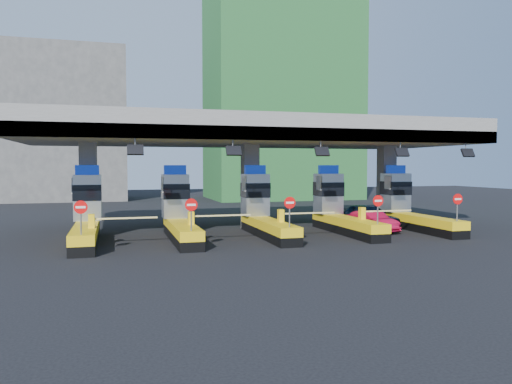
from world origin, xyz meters
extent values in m
plane|color=black|center=(0.00, 0.00, 0.00)|extent=(120.00, 120.00, 0.00)
cube|color=slate|center=(0.00, 3.00, 6.25)|extent=(28.00, 12.00, 1.50)
cube|color=#4C4C49|center=(0.00, -2.70, 5.85)|extent=(28.00, 0.60, 0.70)
cube|color=slate|center=(-10.00, 3.00, 2.75)|extent=(1.00, 1.00, 5.50)
cube|color=slate|center=(0.00, 3.00, 2.75)|extent=(1.00, 1.00, 5.50)
cube|color=slate|center=(10.00, 3.00, 2.75)|extent=(1.00, 1.00, 5.50)
cylinder|color=slate|center=(-7.50, -2.70, 5.25)|extent=(0.06, 0.06, 0.50)
cube|color=black|center=(-7.50, -2.90, 4.90)|extent=(0.80, 0.38, 0.54)
cylinder|color=slate|center=(-2.50, -2.70, 5.25)|extent=(0.06, 0.06, 0.50)
cube|color=black|center=(-2.50, -2.90, 4.90)|extent=(0.80, 0.38, 0.54)
cylinder|color=slate|center=(2.50, -2.70, 5.25)|extent=(0.06, 0.06, 0.50)
cube|color=black|center=(2.50, -2.90, 4.90)|extent=(0.80, 0.38, 0.54)
cylinder|color=slate|center=(7.50, -2.70, 5.25)|extent=(0.06, 0.06, 0.50)
cube|color=black|center=(7.50, -2.90, 4.90)|extent=(0.80, 0.38, 0.54)
cylinder|color=slate|center=(12.00, -2.70, 5.25)|extent=(0.06, 0.06, 0.50)
cube|color=black|center=(12.00, -2.90, 4.90)|extent=(0.80, 0.38, 0.54)
cube|color=black|center=(-10.00, -1.00, 0.25)|extent=(1.20, 8.00, 0.50)
cube|color=#E5B70C|center=(-10.00, -1.00, 0.75)|extent=(1.20, 8.00, 0.50)
cube|color=#9EA3A8|center=(-10.00, 1.80, 2.30)|extent=(1.50, 1.50, 2.60)
cube|color=black|center=(-10.00, 1.78, 2.60)|extent=(1.56, 1.56, 0.90)
cube|color=#0C2DBF|center=(-10.00, 1.80, 3.88)|extent=(1.30, 0.35, 0.55)
cube|color=white|center=(-10.80, 1.50, 3.00)|extent=(0.06, 0.70, 0.90)
cylinder|color=slate|center=(-10.00, -4.60, 1.65)|extent=(0.07, 0.07, 1.30)
cylinder|color=red|center=(-10.00, -4.63, 2.25)|extent=(0.60, 0.04, 0.60)
cube|color=white|center=(-10.00, -4.65, 2.25)|extent=(0.42, 0.02, 0.10)
cube|color=#E5B70C|center=(-9.65, -2.20, 1.35)|extent=(0.30, 0.35, 0.70)
cube|color=white|center=(-8.00, -2.20, 1.45)|extent=(3.20, 0.08, 0.08)
cube|color=black|center=(-5.00, -1.00, 0.25)|extent=(1.20, 8.00, 0.50)
cube|color=#E5B70C|center=(-5.00, -1.00, 0.75)|extent=(1.20, 8.00, 0.50)
cube|color=#9EA3A8|center=(-5.00, 1.80, 2.30)|extent=(1.50, 1.50, 2.60)
cube|color=black|center=(-5.00, 1.78, 2.60)|extent=(1.56, 1.56, 0.90)
cube|color=#0C2DBF|center=(-5.00, 1.80, 3.88)|extent=(1.30, 0.35, 0.55)
cube|color=white|center=(-5.80, 1.50, 3.00)|extent=(0.06, 0.70, 0.90)
cylinder|color=slate|center=(-5.00, -4.60, 1.65)|extent=(0.07, 0.07, 1.30)
cylinder|color=red|center=(-5.00, -4.63, 2.25)|extent=(0.60, 0.04, 0.60)
cube|color=white|center=(-5.00, -4.65, 2.25)|extent=(0.42, 0.02, 0.10)
cube|color=#E5B70C|center=(-4.65, -2.20, 1.35)|extent=(0.30, 0.35, 0.70)
cube|color=white|center=(-3.00, -2.20, 1.45)|extent=(3.20, 0.08, 0.08)
cube|color=black|center=(0.00, -1.00, 0.25)|extent=(1.20, 8.00, 0.50)
cube|color=#E5B70C|center=(0.00, -1.00, 0.75)|extent=(1.20, 8.00, 0.50)
cube|color=#9EA3A8|center=(0.00, 1.80, 2.30)|extent=(1.50, 1.50, 2.60)
cube|color=black|center=(0.00, 1.78, 2.60)|extent=(1.56, 1.56, 0.90)
cube|color=#0C2DBF|center=(0.00, 1.80, 3.88)|extent=(1.30, 0.35, 0.55)
cube|color=white|center=(-0.80, 1.50, 3.00)|extent=(0.06, 0.70, 0.90)
cylinder|color=slate|center=(0.00, -4.60, 1.65)|extent=(0.07, 0.07, 1.30)
cylinder|color=red|center=(0.00, -4.63, 2.25)|extent=(0.60, 0.04, 0.60)
cube|color=white|center=(0.00, -4.65, 2.25)|extent=(0.42, 0.02, 0.10)
cube|color=#E5B70C|center=(0.35, -2.20, 1.35)|extent=(0.30, 0.35, 0.70)
cube|color=white|center=(2.00, -2.20, 1.45)|extent=(3.20, 0.08, 0.08)
cube|color=black|center=(5.00, -1.00, 0.25)|extent=(1.20, 8.00, 0.50)
cube|color=#E5B70C|center=(5.00, -1.00, 0.75)|extent=(1.20, 8.00, 0.50)
cube|color=#9EA3A8|center=(5.00, 1.80, 2.30)|extent=(1.50, 1.50, 2.60)
cube|color=black|center=(5.00, 1.78, 2.60)|extent=(1.56, 1.56, 0.90)
cube|color=#0C2DBF|center=(5.00, 1.80, 3.88)|extent=(1.30, 0.35, 0.55)
cube|color=white|center=(4.20, 1.50, 3.00)|extent=(0.06, 0.70, 0.90)
cylinder|color=slate|center=(5.00, -4.60, 1.65)|extent=(0.07, 0.07, 1.30)
cylinder|color=red|center=(5.00, -4.63, 2.25)|extent=(0.60, 0.04, 0.60)
cube|color=white|center=(5.00, -4.65, 2.25)|extent=(0.42, 0.02, 0.10)
cube|color=#E5B70C|center=(5.35, -2.20, 1.35)|extent=(0.30, 0.35, 0.70)
cube|color=white|center=(7.00, -2.20, 1.45)|extent=(3.20, 0.08, 0.08)
cube|color=black|center=(10.00, -1.00, 0.25)|extent=(1.20, 8.00, 0.50)
cube|color=#E5B70C|center=(10.00, -1.00, 0.75)|extent=(1.20, 8.00, 0.50)
cube|color=#9EA3A8|center=(10.00, 1.80, 2.30)|extent=(1.50, 1.50, 2.60)
cube|color=black|center=(10.00, 1.78, 2.60)|extent=(1.56, 1.56, 0.90)
cube|color=#0C2DBF|center=(10.00, 1.80, 3.88)|extent=(1.30, 0.35, 0.55)
cube|color=white|center=(9.20, 1.50, 3.00)|extent=(0.06, 0.70, 0.90)
cylinder|color=slate|center=(10.00, -4.60, 1.65)|extent=(0.07, 0.07, 1.30)
cylinder|color=red|center=(10.00, -4.63, 2.25)|extent=(0.60, 0.04, 0.60)
cube|color=white|center=(10.00, -4.65, 2.25)|extent=(0.42, 0.02, 0.10)
cube|color=#E5B70C|center=(10.35, -2.20, 1.35)|extent=(0.30, 0.35, 0.70)
cube|color=white|center=(12.00, -2.20, 1.45)|extent=(3.20, 0.08, 0.08)
cube|color=#1E5926|center=(12.00, 32.00, 14.00)|extent=(18.00, 12.00, 28.00)
cube|color=#4C4C49|center=(-14.00, 36.00, 9.00)|extent=(14.00, 10.00, 18.00)
imported|color=black|center=(7.46, 0.92, 0.81)|extent=(2.77, 5.03, 1.62)
imported|color=#BB0E36|center=(6.98, -0.46, 0.64)|extent=(1.89, 4.06, 1.29)
camera|label=1|loc=(-8.56, -28.32, 4.11)|focal=35.00mm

